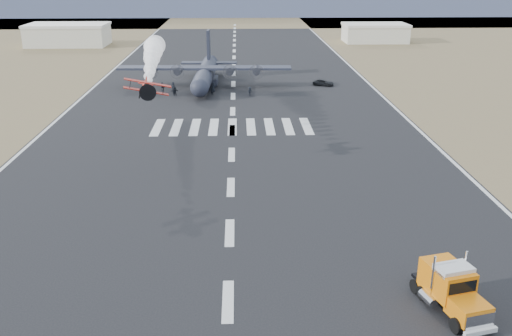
{
  "coord_description": "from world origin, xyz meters",
  "views": [
    {
      "loc": [
        0.96,
        -38.54,
        25.2
      ],
      "look_at": [
        2.84,
        19.52,
        4.0
      ],
      "focal_mm": 40.0,
      "sensor_mm": 36.0,
      "label": 1
    }
  ],
  "objects_px": {
    "semi_truck": "(451,288)",
    "crew_b": "(212,90)",
    "crew_a": "(173,86)",
    "crew_e": "(213,87)",
    "hangar_right": "(375,33)",
    "transport_aircraft": "(205,73)",
    "crew_d": "(162,87)",
    "hangar_left": "(68,34)",
    "crew_f": "(175,91)",
    "aerobatic_biplane": "(146,88)",
    "crew_h": "(174,90)",
    "crew_g": "(152,89)",
    "crew_c": "(250,91)",
    "support_vehicle": "(323,83)"
  },
  "relations": [
    {
      "from": "hangar_right",
      "to": "semi_truck",
      "type": "distance_m",
      "value": 154.39
    },
    {
      "from": "semi_truck",
      "to": "crew_a",
      "type": "height_order",
      "value": "semi_truck"
    },
    {
      "from": "hangar_right",
      "to": "transport_aircraft",
      "type": "xyz_separation_m",
      "value": [
        -51.91,
        -67.37,
        -0.3
      ]
    },
    {
      "from": "aerobatic_biplane",
      "to": "crew_a",
      "type": "xyz_separation_m",
      "value": [
        -2.0,
        46.46,
        -9.47
      ]
    },
    {
      "from": "crew_h",
      "to": "crew_g",
      "type": "bearing_deg",
      "value": 84.93
    },
    {
      "from": "crew_a",
      "to": "semi_truck",
      "type": "bearing_deg",
      "value": 95.4
    },
    {
      "from": "crew_b",
      "to": "crew_h",
      "type": "bearing_deg",
      "value": 25.36
    },
    {
      "from": "semi_truck",
      "to": "crew_b",
      "type": "relative_size",
      "value": 4.9
    },
    {
      "from": "semi_truck",
      "to": "crew_b",
      "type": "height_order",
      "value": "semi_truck"
    },
    {
      "from": "transport_aircraft",
      "to": "hangar_right",
      "type": "bearing_deg",
      "value": 54.26
    },
    {
      "from": "hangar_left",
      "to": "crew_g",
      "type": "bearing_deg",
      "value": -62.91
    },
    {
      "from": "semi_truck",
      "to": "crew_h",
      "type": "height_order",
      "value": "semi_truck"
    },
    {
      "from": "hangar_left",
      "to": "crew_d",
      "type": "xyz_separation_m",
      "value": [
        37.52,
        -67.73,
        -2.5
      ]
    },
    {
      "from": "support_vehicle",
      "to": "crew_b",
      "type": "distance_m",
      "value": 24.84
    },
    {
      "from": "hangar_right",
      "to": "crew_g",
      "type": "height_order",
      "value": "hangar_right"
    },
    {
      "from": "semi_truck",
      "to": "crew_a",
      "type": "relative_size",
      "value": 5.03
    },
    {
      "from": "transport_aircraft",
      "to": "crew_d",
      "type": "bearing_deg",
      "value": -146.11
    },
    {
      "from": "hangar_left",
      "to": "crew_e",
      "type": "xyz_separation_m",
      "value": [
        47.98,
        -68.76,
        -2.51
      ]
    },
    {
      "from": "semi_truck",
      "to": "transport_aircraft",
      "type": "bearing_deg",
      "value": 90.74
    },
    {
      "from": "crew_h",
      "to": "hangar_right",
      "type": "bearing_deg",
      "value": -30.18
    },
    {
      "from": "hangar_left",
      "to": "support_vehicle",
      "type": "relative_size",
      "value": 5.52
    },
    {
      "from": "transport_aircraft",
      "to": "crew_c",
      "type": "bearing_deg",
      "value": -45.9
    },
    {
      "from": "crew_a",
      "to": "crew_b",
      "type": "height_order",
      "value": "crew_b"
    },
    {
      "from": "crew_e",
      "to": "crew_f",
      "type": "height_order",
      "value": "crew_f"
    },
    {
      "from": "crew_a",
      "to": "crew_e",
      "type": "xyz_separation_m",
      "value": [
        8.39,
        -1.91,
        0.04
      ]
    },
    {
      "from": "crew_a",
      "to": "crew_c",
      "type": "distance_m",
      "value": 16.75
    },
    {
      "from": "crew_e",
      "to": "crew_f",
      "type": "bearing_deg",
      "value": 7.59
    },
    {
      "from": "crew_h",
      "to": "crew_c",
      "type": "bearing_deg",
      "value": -89.46
    },
    {
      "from": "crew_f",
      "to": "hangar_left",
      "type": "bearing_deg",
      "value": -94.31
    },
    {
      "from": "hangar_left",
      "to": "crew_a",
      "type": "xyz_separation_m",
      "value": [
        39.59,
        -66.85,
        -2.55
      ]
    },
    {
      "from": "semi_truck",
      "to": "transport_aircraft",
      "type": "relative_size",
      "value": 0.24
    },
    {
      "from": "crew_a",
      "to": "aerobatic_biplane",
      "type": "bearing_deg",
      "value": 77.67
    },
    {
      "from": "crew_f",
      "to": "crew_h",
      "type": "distance_m",
      "value": 1.51
    },
    {
      "from": "support_vehicle",
      "to": "crew_e",
      "type": "bearing_deg",
      "value": 129.11
    },
    {
      "from": "transport_aircraft",
      "to": "crew_c",
      "type": "relative_size",
      "value": 20.88
    },
    {
      "from": "crew_a",
      "to": "crew_d",
      "type": "xyz_separation_m",
      "value": [
        -2.08,
        -0.88,
        0.05
      ]
    },
    {
      "from": "aerobatic_biplane",
      "to": "crew_d",
      "type": "height_order",
      "value": "aerobatic_biplane"
    },
    {
      "from": "crew_c",
      "to": "crew_g",
      "type": "height_order",
      "value": "crew_c"
    },
    {
      "from": "crew_g",
      "to": "transport_aircraft",
      "type": "bearing_deg",
      "value": 65.72
    },
    {
      "from": "aerobatic_biplane",
      "to": "crew_f",
      "type": "height_order",
      "value": "aerobatic_biplane"
    },
    {
      "from": "crew_e",
      "to": "hangar_left",
      "type": "bearing_deg",
      "value": -72.92
    },
    {
      "from": "transport_aircraft",
      "to": "crew_h",
      "type": "height_order",
      "value": "transport_aircraft"
    },
    {
      "from": "crew_a",
      "to": "crew_f",
      "type": "relative_size",
      "value": 0.93
    },
    {
      "from": "support_vehicle",
      "to": "crew_d",
      "type": "bearing_deg",
      "value": 123.48
    },
    {
      "from": "crew_c",
      "to": "transport_aircraft",
      "type": "bearing_deg",
      "value": 101.53
    },
    {
      "from": "hangar_left",
      "to": "crew_d",
      "type": "bearing_deg",
      "value": -61.02
    },
    {
      "from": "crew_a",
      "to": "crew_e",
      "type": "distance_m",
      "value": 8.6
    },
    {
      "from": "hangar_left",
      "to": "crew_a",
      "type": "relative_size",
      "value": 14.26
    },
    {
      "from": "semi_truck",
      "to": "crew_h",
      "type": "xyz_separation_m",
      "value": [
        -28.69,
        75.8,
        -1.04
      ]
    },
    {
      "from": "crew_c",
      "to": "crew_e",
      "type": "bearing_deg",
      "value": 121.94
    }
  ]
}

